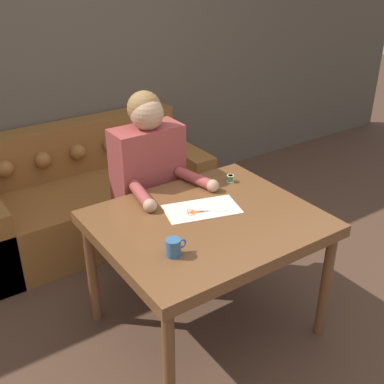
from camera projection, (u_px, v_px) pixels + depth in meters
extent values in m
plane|color=#4C3323|center=(226.00, 334.00, 2.95)|extent=(16.00, 16.00, 0.00)
cube|color=brown|center=(75.00, 60.00, 3.84)|extent=(8.00, 0.06, 2.60)
cube|color=brown|center=(207.00, 224.00, 2.68)|extent=(1.19, 1.00, 0.07)
cylinder|color=brown|center=(169.00, 367.00, 2.26)|extent=(0.06, 0.06, 0.70)
cylinder|color=brown|center=(325.00, 286.00, 2.80)|extent=(0.06, 0.06, 0.70)
cylinder|color=brown|center=(92.00, 273.00, 2.91)|extent=(0.06, 0.06, 0.70)
cylinder|color=brown|center=(231.00, 222.00, 3.45)|extent=(0.06, 0.06, 0.70)
cube|color=brown|center=(93.00, 209.00, 3.89)|extent=(1.83, 0.89, 0.44)
cube|color=brown|center=(72.00, 147.00, 3.94)|extent=(1.83, 0.22, 0.41)
cube|color=brown|center=(178.00, 175.00, 4.26)|extent=(0.20, 0.89, 0.60)
sphere|color=brown|center=(5.00, 169.00, 3.56)|extent=(0.13, 0.13, 0.13)
sphere|color=brown|center=(43.00, 160.00, 3.70)|extent=(0.13, 0.13, 0.13)
sphere|color=brown|center=(78.00, 152.00, 3.84)|extent=(0.13, 0.13, 0.13)
sphere|color=brown|center=(110.00, 145.00, 3.99)|extent=(0.13, 0.13, 0.13)
sphere|color=brown|center=(140.00, 138.00, 4.13)|extent=(0.13, 0.13, 0.13)
cube|color=white|center=(147.00, 175.00, 3.93)|extent=(0.38, 0.23, 0.00)
cylinder|color=#33281E|center=(151.00, 244.00, 3.38)|extent=(0.28, 0.28, 0.49)
cube|color=#993D38|center=(148.00, 172.00, 3.13)|extent=(0.45, 0.22, 0.62)
sphere|color=tan|center=(147.00, 113.00, 2.93)|extent=(0.21, 0.21, 0.21)
sphere|color=olive|center=(144.00, 108.00, 2.94)|extent=(0.21, 0.21, 0.21)
cylinder|color=#993D38|center=(141.00, 195.00, 2.84)|extent=(0.12, 0.31, 0.07)
sphere|color=tan|center=(150.00, 206.00, 2.72)|extent=(0.08, 0.08, 0.08)
cylinder|color=#993D38|center=(195.00, 179.00, 3.03)|extent=(0.13, 0.31, 0.07)
sphere|color=tan|center=(213.00, 186.00, 2.94)|extent=(0.08, 0.08, 0.08)
cube|color=beige|center=(202.00, 209.00, 2.75)|extent=(0.47, 0.34, 0.00)
cube|color=silver|center=(215.00, 210.00, 2.74)|extent=(0.12, 0.04, 0.00)
cube|color=#D1511E|center=(198.00, 213.00, 2.71)|extent=(0.08, 0.03, 0.00)
torus|color=#D1511E|center=(191.00, 214.00, 2.70)|extent=(0.04, 0.04, 0.01)
cube|color=silver|center=(215.00, 212.00, 2.72)|extent=(0.11, 0.08, 0.00)
cube|color=#D1511E|center=(197.00, 211.00, 2.72)|extent=(0.07, 0.06, 0.00)
torus|color=#D1511E|center=(190.00, 211.00, 2.72)|extent=(0.04, 0.04, 0.01)
cylinder|color=silver|center=(205.00, 212.00, 2.72)|extent=(0.01, 0.01, 0.01)
cylinder|color=#335B84|center=(173.00, 247.00, 2.32)|extent=(0.08, 0.08, 0.09)
torus|color=#335B84|center=(182.00, 243.00, 2.35)|extent=(0.05, 0.01, 0.05)
cylinder|color=#338C4C|center=(230.00, 178.00, 3.06)|extent=(0.03, 0.03, 0.04)
cylinder|color=beige|center=(230.00, 176.00, 3.05)|extent=(0.04, 0.04, 0.00)
cylinder|color=beige|center=(230.00, 181.00, 3.07)|extent=(0.04, 0.04, 0.00)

